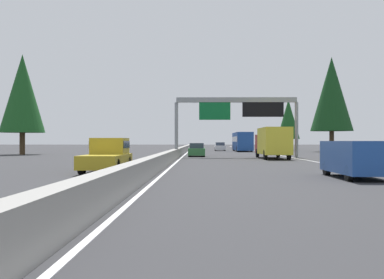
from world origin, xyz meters
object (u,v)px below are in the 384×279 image
sign_gantry_overhead (238,110)px  minivan_mid_right (356,157)px  box_truck_far_right (273,142)px  bus_far_left (242,141)px  conifer_right_far (288,119)px  sedan_distant_b (197,150)px  conifer_right_mid (332,94)px  sedan_mid_center (220,147)px  oncoming_near (108,155)px  conifer_left_near (22,94)px

sign_gantry_overhead → minivan_mid_right: size_ratio=2.54×
sign_gantry_overhead → box_truck_far_right: sign_gantry_overhead is taller
box_truck_far_right → bus_far_left: bus_far_left is taller
box_truck_far_right → conifer_right_far: (40.85, -9.34, 4.13)m
sign_gantry_overhead → box_truck_far_right: bearing=-132.5°
conifer_right_far → minivan_mid_right: bearing=171.8°
sedan_distant_b → conifer_right_mid: 31.48m
sedan_distant_b → minivan_mid_right: bearing=-165.7°
minivan_mid_right → box_truck_far_right: size_ratio=0.59×
sedan_mid_center → conifer_right_mid: size_ratio=0.30×
sign_gantry_overhead → bus_far_left: (29.06, -3.07, -3.19)m
oncoming_near → sedan_distant_b: bearing=169.4°
minivan_mid_right → conifer_right_far: 65.01m
box_truck_far_right → sedan_distant_b: size_ratio=1.93×
conifer_left_near → sign_gantry_overhead: bearing=-110.0°
sign_gantry_overhead → conifer_right_mid: size_ratio=0.85×
minivan_mid_right → sedan_distant_b: 30.33m
minivan_mid_right → bus_far_left: 55.21m
conifer_right_mid → conifer_right_far: (12.87, 4.30, -3.32)m
conifer_right_mid → conifer_left_near: conifer_right_mid is taller
minivan_mid_right → conifer_right_mid: size_ratio=0.34×
bus_far_left → conifer_right_mid: bearing=-106.0°
bus_far_left → oncoming_near: bearing=166.7°
box_truck_far_right → bus_far_left: bearing=0.0°
sedan_mid_center → box_truck_far_right: bearing=-174.4°
sedan_mid_center → minivan_mid_right: bearing=-176.5°
oncoming_near → conifer_right_mid: bearing=151.4°
bus_far_left → sign_gantry_overhead: bearing=174.0°
box_truck_far_right → conifer_left_near: (12.29, 29.07, 5.98)m
sedan_distant_b → conifer_left_near: size_ratio=0.35×
sedan_mid_center → sedan_distant_b: size_ratio=1.00×
bus_far_left → conifer_left_near: bearing=124.0°
box_truck_far_right → sedan_distant_b: (6.07, 7.35, -0.93)m
sign_gantry_overhead → conifer_right_mid: (25.16, -16.72, 4.15)m
sign_gantry_overhead → conifer_right_far: bearing=-18.1°
sedan_mid_center → oncoming_near: oncoming_near is taller
sign_gantry_overhead → bus_far_left: size_ratio=1.10×
minivan_mid_right → oncoming_near: oncoming_near is taller
sedan_distant_b → conifer_right_far: (34.78, -16.69, 5.06)m
box_truck_far_right → conifer_right_mid: 32.01m
sign_gantry_overhead → sedan_distant_b: sign_gantry_overhead is taller
sedan_mid_center → conifer_right_far: conifer_right_far is taller
bus_far_left → sedan_mid_center: bus_far_left is taller
conifer_right_mid → conifer_right_far: size_ratio=1.58×
conifer_right_far → conifer_left_near: conifer_left_near is taller
box_truck_far_right → sign_gantry_overhead: bearing=47.5°
sedan_mid_center → oncoming_near: size_ratio=0.79×
bus_far_left → conifer_right_mid: size_ratio=0.77×
minivan_mid_right → conifer_left_near: 46.52m
sedan_mid_center → conifer_left_near: size_ratio=0.35×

